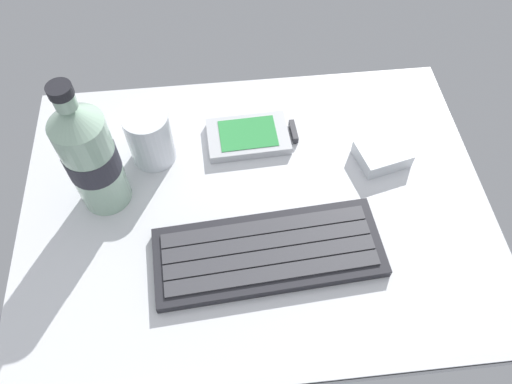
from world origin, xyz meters
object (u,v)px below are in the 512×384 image
object	(u,v)px
handheld_device	(252,136)
keyboard	(268,252)
charger_block	(382,154)
juice_cup	(150,138)
water_bottle	(90,156)

from	to	relation	value
handheld_device	keyboard	bearing A→B (deg)	-89.66
keyboard	charger_block	distance (cm)	22.70
handheld_device	charger_block	distance (cm)	19.12
handheld_device	juice_cup	world-z (taller)	juice_cup
water_bottle	charger_block	world-z (taller)	water_bottle
juice_cup	water_bottle	xyz separation A→B (cm)	(-6.42, -6.41, 5.10)
handheld_device	juice_cup	bearing A→B (deg)	-173.76
handheld_device	water_bottle	xyz separation A→B (cm)	(-20.94, -8.00, 8.28)
keyboard	water_bottle	size ratio (longest dim) A/B	1.42
keyboard	juice_cup	world-z (taller)	juice_cup
juice_cup	charger_block	bearing A→B (deg)	-7.16
water_bottle	handheld_device	bearing A→B (deg)	20.90
keyboard	juice_cup	bearing A→B (deg)	129.48
juice_cup	keyboard	bearing A→B (deg)	-50.52
water_bottle	juice_cup	bearing A→B (deg)	44.97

